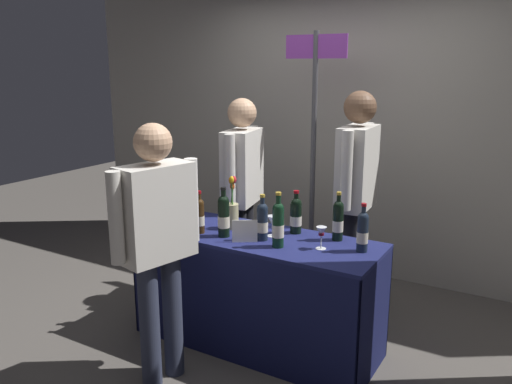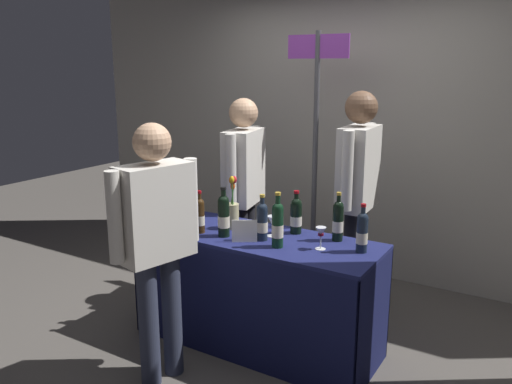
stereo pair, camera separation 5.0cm
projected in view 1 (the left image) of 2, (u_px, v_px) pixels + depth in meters
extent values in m
plane|color=#514C47|center=(256.00, 342.00, 3.64)|extent=(12.00, 12.00, 0.00)
cube|color=#9E998E|center=(349.00, 129.00, 4.72)|extent=(5.79, 0.12, 2.65)
cube|color=#191E51|center=(256.00, 238.00, 3.46)|extent=(1.67, 0.60, 0.02)
cube|color=#141942|center=(233.00, 309.00, 3.30)|extent=(1.67, 0.01, 0.76)
cube|color=#141942|center=(276.00, 277.00, 3.80)|extent=(1.67, 0.01, 0.76)
cube|color=#141942|center=(162.00, 269.00, 3.96)|extent=(0.01, 0.60, 0.76)
cube|color=#141942|center=(374.00, 322.00, 3.14)|extent=(0.01, 0.60, 0.76)
cylinder|color=black|center=(278.00, 228.00, 3.21)|extent=(0.07, 0.07, 0.25)
sphere|color=black|center=(278.00, 208.00, 3.18)|extent=(0.07, 0.07, 0.07)
cylinder|color=black|center=(278.00, 202.00, 3.17)|extent=(0.03, 0.03, 0.08)
cylinder|color=#B7932D|center=(278.00, 194.00, 3.16)|extent=(0.04, 0.04, 0.02)
cylinder|color=beige|center=(278.00, 231.00, 3.22)|extent=(0.07, 0.07, 0.08)
cylinder|color=black|center=(224.00, 219.00, 3.41)|extent=(0.08, 0.08, 0.24)
sphere|color=black|center=(223.00, 201.00, 3.39)|extent=(0.08, 0.08, 0.08)
cylinder|color=black|center=(223.00, 196.00, 3.38)|extent=(0.03, 0.03, 0.08)
cylinder|color=black|center=(223.00, 188.00, 3.36)|extent=(0.04, 0.04, 0.02)
cylinder|color=beige|center=(224.00, 222.00, 3.42)|extent=(0.08, 0.08, 0.08)
cylinder|color=#38230F|center=(200.00, 218.00, 3.49)|extent=(0.06, 0.06, 0.21)
sphere|color=#38230F|center=(199.00, 203.00, 3.47)|extent=(0.06, 0.06, 0.06)
cylinder|color=#38230F|center=(199.00, 198.00, 3.46)|extent=(0.03, 0.03, 0.07)
cylinder|color=maroon|center=(199.00, 192.00, 3.45)|extent=(0.03, 0.03, 0.02)
cylinder|color=beige|center=(200.00, 220.00, 3.49)|extent=(0.07, 0.07, 0.07)
cylinder|color=#192333|center=(262.00, 224.00, 3.35)|extent=(0.07, 0.07, 0.21)
sphere|color=#192333|center=(262.00, 208.00, 3.32)|extent=(0.07, 0.07, 0.07)
cylinder|color=#192333|center=(262.00, 203.00, 3.31)|extent=(0.03, 0.03, 0.07)
cylinder|color=#B7932D|center=(262.00, 196.00, 3.30)|extent=(0.03, 0.03, 0.02)
cylinder|color=beige|center=(262.00, 227.00, 3.35)|extent=(0.07, 0.07, 0.07)
cylinder|color=black|center=(164.00, 209.00, 3.73)|extent=(0.08, 0.08, 0.20)
sphere|color=black|center=(164.00, 195.00, 3.70)|extent=(0.07, 0.07, 0.07)
cylinder|color=black|center=(164.00, 190.00, 3.69)|extent=(0.03, 0.03, 0.07)
cylinder|color=black|center=(163.00, 184.00, 3.68)|extent=(0.03, 0.03, 0.02)
cylinder|color=beige|center=(164.00, 211.00, 3.73)|extent=(0.08, 0.08, 0.06)
cylinder|color=black|center=(338.00, 223.00, 3.34)|extent=(0.07, 0.07, 0.23)
sphere|color=black|center=(339.00, 206.00, 3.32)|extent=(0.07, 0.07, 0.07)
cylinder|color=black|center=(339.00, 200.00, 3.31)|extent=(0.03, 0.03, 0.07)
cylinder|color=#B7932D|center=(339.00, 193.00, 3.30)|extent=(0.03, 0.03, 0.02)
cylinder|color=beige|center=(338.00, 226.00, 3.35)|extent=(0.07, 0.07, 0.07)
cylinder|color=#192333|center=(362.00, 235.00, 3.14)|extent=(0.07, 0.07, 0.21)
sphere|color=#192333|center=(363.00, 218.00, 3.11)|extent=(0.07, 0.07, 0.07)
cylinder|color=#192333|center=(364.00, 212.00, 3.11)|extent=(0.03, 0.03, 0.07)
cylinder|color=maroon|center=(364.00, 205.00, 3.09)|extent=(0.03, 0.03, 0.02)
cylinder|color=beige|center=(362.00, 237.00, 3.14)|extent=(0.07, 0.07, 0.07)
cylinder|color=black|center=(296.00, 218.00, 3.49)|extent=(0.08, 0.08, 0.21)
sphere|color=black|center=(296.00, 203.00, 3.46)|extent=(0.08, 0.08, 0.08)
cylinder|color=black|center=(296.00, 198.00, 3.46)|extent=(0.03, 0.03, 0.07)
cylinder|color=maroon|center=(296.00, 192.00, 3.45)|extent=(0.04, 0.04, 0.02)
cylinder|color=beige|center=(296.00, 221.00, 3.49)|extent=(0.08, 0.08, 0.07)
cylinder|color=black|center=(166.00, 209.00, 3.61)|extent=(0.07, 0.07, 0.26)
sphere|color=black|center=(165.00, 192.00, 3.58)|extent=(0.07, 0.07, 0.07)
cylinder|color=black|center=(165.00, 186.00, 3.57)|extent=(0.03, 0.03, 0.08)
cylinder|color=maroon|center=(165.00, 179.00, 3.56)|extent=(0.03, 0.03, 0.02)
cylinder|color=beige|center=(166.00, 212.00, 3.61)|extent=(0.07, 0.07, 0.08)
cylinder|color=silver|center=(321.00, 249.00, 3.21)|extent=(0.06, 0.06, 0.00)
cylinder|color=silver|center=(321.00, 242.00, 3.20)|extent=(0.01, 0.01, 0.08)
cone|color=silver|center=(321.00, 232.00, 3.18)|extent=(0.07, 0.07, 0.06)
cylinder|color=#590C19|center=(321.00, 234.00, 3.19)|extent=(0.04, 0.04, 0.01)
cylinder|color=silver|center=(191.00, 214.00, 3.96)|extent=(0.07, 0.07, 0.00)
cylinder|color=silver|center=(191.00, 209.00, 3.95)|extent=(0.01, 0.01, 0.08)
cone|color=silver|center=(191.00, 199.00, 3.93)|extent=(0.07, 0.07, 0.07)
cylinder|color=#590C19|center=(191.00, 202.00, 3.94)|extent=(0.04, 0.04, 0.02)
cylinder|color=silver|center=(272.00, 236.00, 3.45)|extent=(0.07, 0.07, 0.00)
cylinder|color=silver|center=(272.00, 230.00, 3.44)|extent=(0.01, 0.01, 0.07)
cone|color=silver|center=(273.00, 221.00, 3.42)|extent=(0.07, 0.07, 0.06)
cylinder|color=tan|center=(232.00, 216.00, 3.59)|extent=(0.09, 0.09, 0.17)
cylinder|color=#38722D|center=(232.00, 198.00, 3.54)|extent=(0.02, 0.03, 0.26)
ellipsoid|color=gold|center=(232.00, 180.00, 3.49)|extent=(0.03, 0.03, 0.05)
cylinder|color=#38722D|center=(232.00, 202.00, 3.56)|extent=(0.02, 0.04, 0.21)
ellipsoid|color=#E05B1E|center=(232.00, 186.00, 3.55)|extent=(0.03, 0.03, 0.05)
cylinder|color=#38722D|center=(232.00, 198.00, 3.56)|extent=(0.04, 0.03, 0.26)
ellipsoid|color=red|center=(234.00, 180.00, 3.53)|extent=(0.03, 0.03, 0.05)
cylinder|color=#38722D|center=(232.00, 198.00, 3.56)|extent=(0.03, 0.01, 0.25)
ellipsoid|color=#E05B1E|center=(231.00, 180.00, 3.54)|extent=(0.03, 0.03, 0.05)
cube|color=silver|center=(245.00, 231.00, 3.31)|extent=(0.14, 0.10, 0.15)
cylinder|color=black|center=(246.00, 247.00, 4.33)|extent=(0.12, 0.12, 0.82)
cylinder|color=black|center=(239.00, 254.00, 4.17)|extent=(0.12, 0.12, 0.82)
cube|color=beige|center=(242.00, 167.00, 4.08)|extent=(0.30, 0.47, 0.58)
sphere|color=tan|center=(242.00, 113.00, 3.98)|extent=(0.23, 0.23, 0.23)
cylinder|color=beige|center=(253.00, 158.00, 4.32)|extent=(0.08, 0.08, 0.54)
cylinder|color=beige|center=(230.00, 170.00, 3.83)|extent=(0.08, 0.08, 0.54)
cylinder|color=black|center=(356.00, 258.00, 4.05)|extent=(0.12, 0.12, 0.86)
cylinder|color=black|center=(349.00, 265.00, 3.90)|extent=(0.12, 0.12, 0.86)
cube|color=beige|center=(357.00, 168.00, 3.80)|extent=(0.23, 0.44, 0.61)
sphere|color=brown|center=(360.00, 107.00, 3.70)|extent=(0.24, 0.24, 0.24)
cylinder|color=beige|center=(367.00, 159.00, 4.02)|extent=(0.08, 0.08, 0.56)
cylinder|color=beige|center=(347.00, 171.00, 3.57)|extent=(0.08, 0.08, 0.56)
cylinder|color=#2D3347|center=(150.00, 325.00, 3.08)|extent=(0.12, 0.12, 0.79)
cylinder|color=#2D3347|center=(173.00, 315.00, 3.20)|extent=(0.12, 0.12, 0.79)
cube|color=beige|center=(156.00, 212.00, 2.98)|extent=(0.31, 0.47, 0.56)
sphere|color=tan|center=(153.00, 142.00, 2.88)|extent=(0.22, 0.22, 0.22)
cylinder|color=beige|center=(116.00, 218.00, 2.79)|extent=(0.08, 0.08, 0.51)
cylinder|color=beige|center=(192.00, 200.00, 3.15)|extent=(0.08, 0.08, 0.51)
cylinder|color=#47474C|center=(313.00, 165.00, 4.35)|extent=(0.04, 0.04, 2.16)
cube|color=#7A3393|center=(316.00, 46.00, 4.12)|extent=(0.53, 0.02, 0.19)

